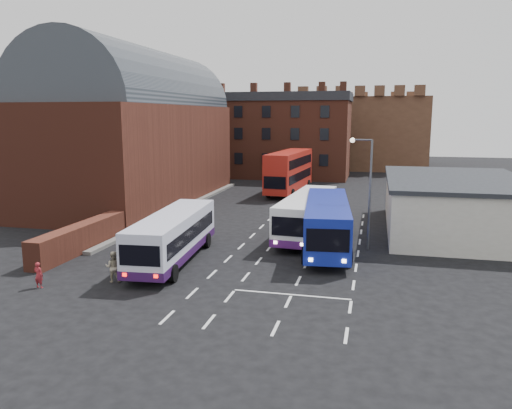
% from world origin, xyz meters
% --- Properties ---
extents(ground, '(180.00, 180.00, 0.00)m').
position_xyz_m(ground, '(0.00, 0.00, 0.00)').
color(ground, black).
extents(railway_station, '(12.00, 28.00, 16.00)m').
position_xyz_m(railway_station, '(-15.50, 21.00, 7.64)').
color(railway_station, '#602B1E').
rests_on(railway_station, ground).
extents(forecourt_wall, '(1.20, 10.00, 1.80)m').
position_xyz_m(forecourt_wall, '(-10.20, 2.00, 0.90)').
color(forecourt_wall, '#602B1E').
rests_on(forecourt_wall, ground).
extents(cream_building, '(10.40, 16.40, 4.25)m').
position_xyz_m(cream_building, '(15.00, 14.00, 2.16)').
color(cream_building, beige).
rests_on(cream_building, ground).
extents(brick_terrace, '(22.00, 10.00, 11.00)m').
position_xyz_m(brick_terrace, '(-6.00, 46.00, 5.50)').
color(brick_terrace, brown).
rests_on(brick_terrace, ground).
extents(castle_keep, '(22.00, 22.00, 12.00)m').
position_xyz_m(castle_keep, '(6.00, 66.00, 6.00)').
color(castle_keep, brown).
rests_on(castle_keep, ground).
extents(bus_white_outbound, '(3.45, 11.17, 3.00)m').
position_xyz_m(bus_white_outbound, '(-3.16, 1.20, 1.77)').
color(bus_white_outbound, silver).
rests_on(bus_white_outbound, ground).
extents(bus_white_inbound, '(3.50, 11.58, 3.11)m').
position_xyz_m(bus_white_inbound, '(4.05, 9.57, 1.84)').
color(bus_white_inbound, white).
rests_on(bus_white_inbound, ground).
extents(bus_blue, '(4.01, 12.32, 3.30)m').
position_xyz_m(bus_blue, '(5.83, 6.44, 1.95)').
color(bus_blue, navy).
rests_on(bus_blue, ground).
extents(bus_red_double, '(3.82, 12.34, 4.86)m').
position_xyz_m(bus_red_double, '(-0.91, 30.34, 2.58)').
color(bus_red_double, '#AD1E15').
rests_on(bus_red_double, ground).
extents(street_lamp, '(1.52, 0.46, 7.54)m').
position_xyz_m(street_lamp, '(8.34, 6.91, 4.55)').
color(street_lamp, '#56585C').
rests_on(street_lamp, ground).
extents(pedestrian_red, '(0.53, 0.36, 1.41)m').
position_xyz_m(pedestrian_red, '(-8.17, -5.10, 0.70)').
color(pedestrian_red, maroon).
rests_on(pedestrian_red, ground).
extents(pedestrian_beige, '(0.99, 0.87, 1.73)m').
position_xyz_m(pedestrian_beige, '(-4.80, -3.33, 0.86)').
color(pedestrian_beige, tan).
rests_on(pedestrian_beige, ground).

